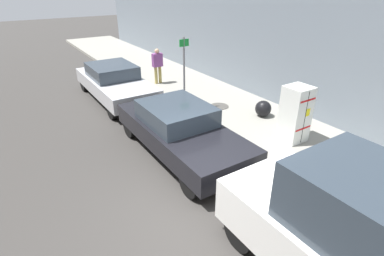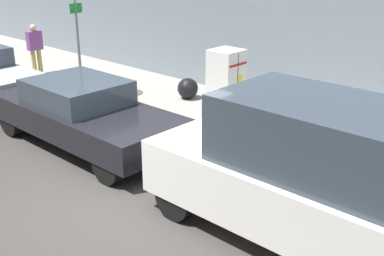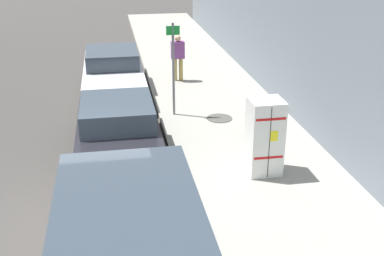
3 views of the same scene
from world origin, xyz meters
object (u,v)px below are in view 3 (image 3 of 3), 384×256
Objects in this scene: trash_bag at (262,128)px; pedestrian_walking_far at (178,55)px; discarded_refrigerator at (264,137)px; parked_sedan_silver at (113,71)px; street_sign_post at (173,65)px; parked_sedan_dark at (118,132)px.

pedestrian_walking_far reaches higher than trash_bag.
pedestrian_walking_far is (1.32, -5.29, 0.61)m from trash_bag.
discarded_refrigerator reaches higher than parked_sedan_silver.
street_sign_post reaches higher than pedestrian_walking_far.
parked_sedan_silver is 1.03× the size of parked_sedan_dark.
parked_sedan_dark is at bearing 17.56° from pedestrian_walking_far.
parked_sedan_dark is at bearing 4.89° from trash_bag.
parked_sedan_dark reaches higher than parked_sedan_silver.
discarded_refrigerator is 1.85m from trash_bag.
street_sign_post is at bearing -47.11° from trash_bag.
discarded_refrigerator is 3.32m from parked_sedan_dark.
trash_bag is at bearing -175.11° from parked_sedan_dark.
discarded_refrigerator is at bearing 45.60° from pedestrian_walking_far.
parked_sedan_dark is at bearing 90.00° from parked_sedan_silver.
parked_sedan_dark is (1.61, 2.36, -0.87)m from street_sign_post.
discarded_refrigerator is 4.05m from street_sign_post.
trash_bag is 0.35× the size of pedestrian_walking_far.
parked_sedan_silver is (3.00, -6.50, -0.25)m from discarded_refrigerator.
discarded_refrigerator is at bearing 155.11° from parked_sedan_dark.
street_sign_post reaches higher than discarded_refrigerator.
trash_bag is 5.48m from pedestrian_walking_far.
trash_bag is at bearing -106.87° from discarded_refrigerator.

